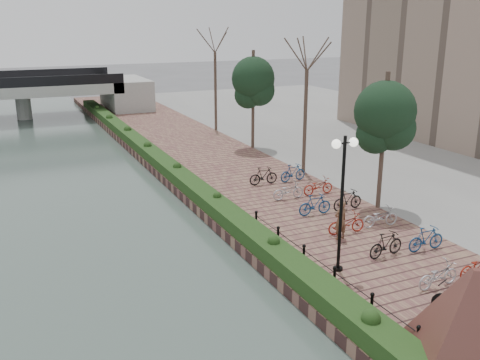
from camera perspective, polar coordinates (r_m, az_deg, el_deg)
ground at (r=16.28m, az=11.82°, el=-18.18°), size 220.00×220.00×0.00m
promenade at (r=31.92m, az=-0.81°, el=0.34°), size 8.00×75.00×0.50m
inland_pavement at (r=40.84m, az=20.24°, el=2.93°), size 24.00×75.00×0.50m
hedge at (r=32.92m, az=-8.00°, el=1.68°), size 1.10×56.00×0.60m
chain_fence at (r=17.93m, az=11.86°, el=-11.51°), size 0.10×14.10×0.70m
granite_monument at (r=15.28m, az=23.36°, el=-13.37°), size 4.58×4.58×2.77m
lamppost at (r=18.77m, az=10.94°, el=0.48°), size 1.02×0.32×4.97m
motorcycle at (r=17.74m, az=22.89°, el=-12.20°), size 1.13×1.79×1.07m
pedestrian at (r=22.41m, az=10.67°, el=-4.23°), size 0.65×0.46×1.66m
bicycle_parking at (r=24.48m, az=11.54°, el=-3.35°), size 2.40×14.69×1.00m
street_trees at (r=28.92m, az=10.38°, el=5.36°), size 3.20×37.12×6.80m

